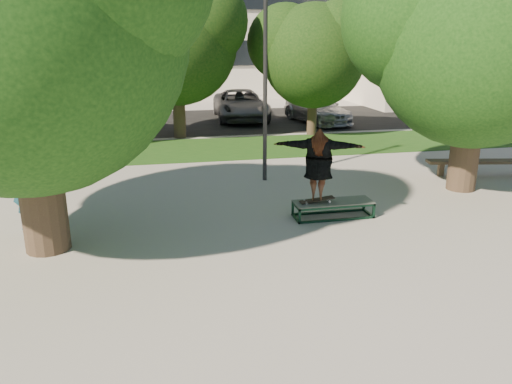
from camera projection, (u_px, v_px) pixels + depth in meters
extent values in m
plane|color=gray|center=(271.00, 251.00, 9.58)|extent=(120.00, 120.00, 0.00)
cube|color=#154513|center=(238.00, 148.00, 18.66)|extent=(30.00, 4.00, 0.02)
cube|color=black|center=(196.00, 122.00, 24.55)|extent=(40.00, 8.00, 0.01)
cylinder|color=#38281E|center=(39.00, 169.00, 9.23)|extent=(0.84, 0.84, 3.20)
sphere|color=#11370F|center=(20.00, 29.00, 8.50)|extent=(5.80, 5.80, 5.80)
cylinder|color=#38281E|center=(467.00, 134.00, 13.11)|extent=(0.76, 0.76, 3.00)
sphere|color=#11370F|center=(478.00, 44.00, 12.44)|extent=(5.20, 5.20, 5.20)
sphere|color=#11370F|center=(417.00, 17.00, 12.73)|extent=(3.90, 3.90, 3.90)
cylinder|color=#38281E|center=(29.00, 111.00, 18.19)|extent=(0.44, 0.44, 2.80)
sphere|color=black|center=(21.00, 52.00, 17.59)|extent=(4.40, 4.40, 4.40)
sphere|color=black|center=(45.00, 29.00, 17.14)|extent=(3.08, 3.08, 3.08)
cylinder|color=#38281E|center=(179.00, 101.00, 20.17)|extent=(0.50, 0.50, 3.00)
sphere|color=black|center=(176.00, 44.00, 19.52)|extent=(4.80, 4.80, 4.80)
sphere|color=black|center=(144.00, 28.00, 19.78)|extent=(3.60, 3.60, 3.60)
sphere|color=black|center=(204.00, 21.00, 19.03)|extent=(3.36, 3.36, 3.36)
cylinder|color=#38281E|center=(312.00, 104.00, 20.83)|extent=(0.40, 0.40, 2.60)
sphere|color=black|center=(314.00, 56.00, 20.26)|extent=(4.20, 4.20, 4.20)
sphere|color=black|center=(285.00, 43.00, 20.49)|extent=(3.15, 3.15, 3.15)
sphere|color=black|center=(340.00, 37.00, 19.84)|extent=(2.94, 2.94, 2.94)
cylinder|color=#2D2D30|center=(265.00, 74.00, 13.57)|extent=(0.12, 0.12, 6.00)
cube|color=black|center=(150.00, 54.00, 31.64)|extent=(27.60, 0.12, 1.60)
cube|color=silver|center=(462.00, 37.00, 32.49)|extent=(15.00, 10.00, 8.00)
cube|color=#475147|center=(333.00, 202.00, 11.33)|extent=(1.80, 0.60, 0.03)
cylinder|color=white|center=(307.00, 203.00, 11.11)|extent=(0.06, 0.03, 0.06)
cylinder|color=white|center=(304.00, 201.00, 11.26)|extent=(0.06, 0.03, 0.06)
cylinder|color=white|center=(330.00, 202.00, 11.22)|extent=(0.06, 0.03, 0.06)
cylinder|color=white|center=(327.00, 199.00, 11.37)|extent=(0.06, 0.03, 0.06)
cube|color=black|center=(317.00, 200.00, 11.23)|extent=(0.78, 0.20, 0.10)
imported|color=brown|center=(318.00, 165.00, 10.99)|extent=(2.03, 1.27, 1.61)
imported|color=#194E61|center=(29.00, 185.00, 10.48)|extent=(0.70, 0.46, 1.92)
cube|color=brown|center=(441.00, 169.00, 14.78)|extent=(0.18, 0.18, 0.42)
cube|color=brown|center=(480.00, 162.00, 14.73)|extent=(3.14, 0.99, 0.08)
imported|color=#A6A6AB|center=(23.00, 118.00, 21.15)|extent=(1.87, 4.06, 1.35)
imported|color=black|center=(102.00, 111.00, 23.35)|extent=(1.58, 4.13, 1.34)
imported|color=slate|center=(241.00, 105.00, 25.01)|extent=(2.70, 5.40, 1.47)
imported|color=#AFAFB4|center=(317.00, 109.00, 24.12)|extent=(2.66, 4.79, 1.31)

